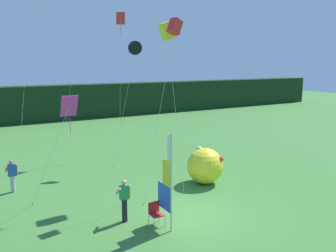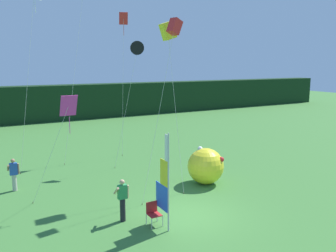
# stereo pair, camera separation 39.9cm
# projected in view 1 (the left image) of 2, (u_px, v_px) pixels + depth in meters

# --- Properties ---
(ground_plane) EXTENTS (120.00, 120.00, 0.00)m
(ground_plane) POSITION_uv_depth(u_px,v_px,m) (190.00, 214.00, 14.59)
(ground_plane) COLOR #3D7533
(distant_treeline) EXTENTS (80.00, 2.40, 3.86)m
(distant_treeline) POSITION_uv_depth(u_px,v_px,m) (47.00, 103.00, 37.85)
(distant_treeline) COLOR black
(distant_treeline) RESTS_ON ground
(banner_flag) EXTENTS (0.06, 1.03, 3.77)m
(banner_flag) POSITION_uv_depth(u_px,v_px,m) (167.00, 183.00, 13.08)
(banner_flag) COLOR #B7B7BC
(banner_flag) RESTS_ON ground
(person_near_banner) EXTENTS (0.55, 0.48, 1.74)m
(person_near_banner) POSITION_uv_depth(u_px,v_px,m) (124.00, 199.00, 13.79)
(person_near_banner) COLOR black
(person_near_banner) RESTS_ON ground
(person_mid_field) EXTENTS (0.55, 0.48, 1.64)m
(person_mid_field) POSITION_uv_depth(u_px,v_px,m) (12.00, 175.00, 16.97)
(person_mid_field) COLOR #B7B2A3
(person_mid_field) RESTS_ON ground
(inflatable_balloon) EXTENTS (1.89, 1.89, 1.97)m
(inflatable_balloon) POSITION_uv_depth(u_px,v_px,m) (205.00, 166.00, 18.22)
(inflatable_balloon) COLOR yellow
(inflatable_balloon) RESTS_ON ground
(folding_chair) EXTENTS (0.51, 0.51, 0.89)m
(folding_chair) POSITION_uv_depth(u_px,v_px,m) (155.00, 212.00, 13.61)
(folding_chair) COLOR #BCBCC1
(folding_chair) RESTS_ON ground
(kite_red_box_0) EXTENTS (2.34, 0.83, 8.23)m
(kite_red_box_0) POSITION_uv_depth(u_px,v_px,m) (175.00, 28.00, 15.57)
(kite_red_box_0) COLOR brown
(kite_red_box_0) RESTS_ON ground
(kite_red_diamond_1) EXTENTS (0.94, 0.99, 9.55)m
(kite_red_diamond_1) POSITION_uv_depth(u_px,v_px,m) (120.00, 28.00, 23.14)
(kite_red_diamond_1) COLOR brown
(kite_red_diamond_1) RESTS_ON ground
(kite_white_diamond_2) EXTENTS (1.95, 1.42, 10.76)m
(kite_white_diamond_2) POSITION_uv_depth(u_px,v_px,m) (30.00, 0.00, 19.56)
(kite_white_diamond_2) COLOR brown
(kite_white_diamond_2) RESTS_ON ground
(kite_black_delta_3) EXTENTS (2.29, 0.86, 7.56)m
(kite_black_delta_3) POSITION_uv_depth(u_px,v_px,m) (135.00, 49.00, 20.99)
(kite_black_delta_3) COLOR brown
(kite_black_delta_3) RESTS_ON ground
(kite_cyan_diamond_4) EXTENTS (2.46, 1.95, 11.81)m
(kite_cyan_diamond_4) POSITION_uv_depth(u_px,v_px,m) (79.00, 0.00, 22.01)
(kite_cyan_diamond_4) COLOR brown
(kite_cyan_diamond_4) RESTS_ON ground
(kite_magenta_diamond_5) EXTENTS (1.86, 1.63, 4.95)m
(kite_magenta_diamond_5) POSITION_uv_depth(u_px,v_px,m) (68.00, 110.00, 14.38)
(kite_magenta_diamond_5) COLOR brown
(kite_magenta_diamond_5) RESTS_ON ground
(kite_yellow_box_6) EXTENTS (0.79, 1.71, 8.22)m
(kite_yellow_box_6) POSITION_uv_depth(u_px,v_px,m) (167.00, 31.00, 16.66)
(kite_yellow_box_6) COLOR brown
(kite_yellow_box_6) RESTS_ON ground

